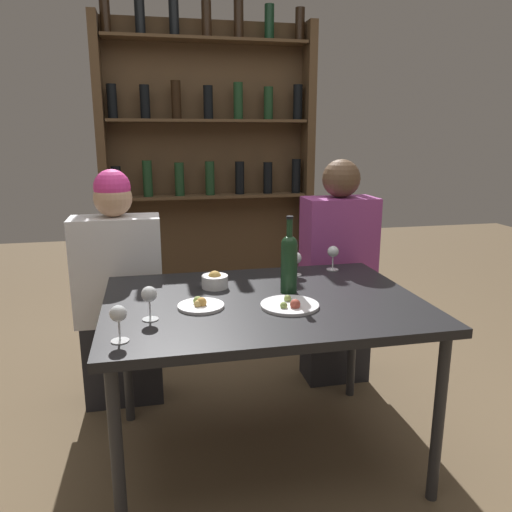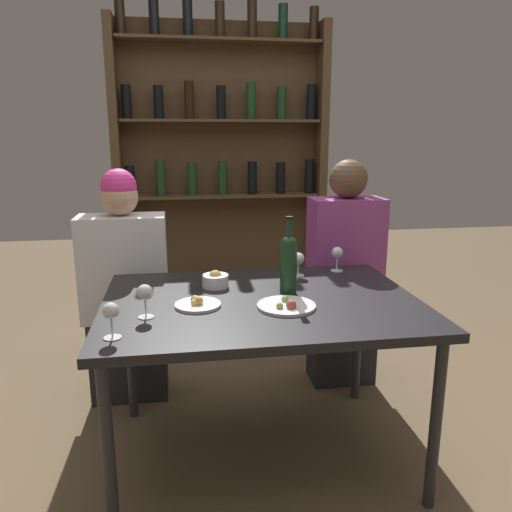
% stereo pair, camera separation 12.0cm
% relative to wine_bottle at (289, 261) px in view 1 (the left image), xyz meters
% --- Properties ---
extents(ground_plane, '(10.00, 10.00, 0.00)m').
position_rel_wine_bottle_xyz_m(ground_plane, '(-0.13, -0.07, -0.87)').
color(ground_plane, brown).
extents(dining_table, '(1.30, 0.95, 0.73)m').
position_rel_wine_bottle_xyz_m(dining_table, '(-0.13, -0.07, -0.20)').
color(dining_table, black).
rests_on(dining_table, ground_plane).
extents(wine_rack_wall, '(1.55, 0.21, 2.29)m').
position_rel_wine_bottle_xyz_m(wine_rack_wall, '(-0.13, 1.73, 0.33)').
color(wine_rack_wall, '#4C3823').
rests_on(wine_rack_wall, ground_plane).
extents(wine_bottle, '(0.07, 0.07, 0.33)m').
position_rel_wine_bottle_xyz_m(wine_bottle, '(0.00, 0.00, 0.00)').
color(wine_bottle, '#19381E').
rests_on(wine_bottle, dining_table).
extents(wine_glass_0, '(0.06, 0.06, 0.13)m').
position_rel_wine_bottle_xyz_m(wine_glass_0, '(-0.69, -0.39, -0.05)').
color(wine_glass_0, silver).
rests_on(wine_glass_0, dining_table).
extents(wine_glass_1, '(0.06, 0.06, 0.12)m').
position_rel_wine_bottle_xyz_m(wine_glass_1, '(0.32, 0.30, -0.05)').
color(wine_glass_1, silver).
rests_on(wine_glass_1, dining_table).
extents(wine_glass_2, '(0.06, 0.06, 0.11)m').
position_rel_wine_bottle_xyz_m(wine_glass_2, '(0.11, 0.25, -0.06)').
color(wine_glass_2, silver).
rests_on(wine_glass_2, dining_table).
extents(wine_glass_3, '(0.06, 0.06, 0.13)m').
position_rel_wine_bottle_xyz_m(wine_glass_3, '(-0.59, -0.21, -0.05)').
color(wine_glass_3, silver).
rests_on(wine_glass_3, dining_table).
extents(food_plate_0, '(0.23, 0.23, 0.04)m').
position_rel_wine_bottle_xyz_m(food_plate_0, '(-0.05, -0.18, -0.13)').
color(food_plate_0, white).
rests_on(food_plate_0, dining_table).
extents(food_plate_1, '(0.18, 0.18, 0.04)m').
position_rel_wine_bottle_xyz_m(food_plate_1, '(-0.39, -0.11, -0.13)').
color(food_plate_1, white).
rests_on(food_plate_1, dining_table).
extents(snack_bowl, '(0.12, 0.12, 0.08)m').
position_rel_wine_bottle_xyz_m(snack_bowl, '(-0.30, 0.13, -0.11)').
color(snack_bowl, white).
rests_on(snack_bowl, dining_table).
extents(seated_person_left, '(0.44, 0.22, 1.23)m').
position_rel_wine_bottle_xyz_m(seated_person_left, '(-0.74, 0.56, -0.29)').
color(seated_person_left, '#26262B').
rests_on(seated_person_left, ground_plane).
extents(seated_person_right, '(0.39, 0.22, 1.27)m').
position_rel_wine_bottle_xyz_m(seated_person_right, '(0.45, 0.56, -0.27)').
color(seated_person_right, '#26262B').
rests_on(seated_person_right, ground_plane).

